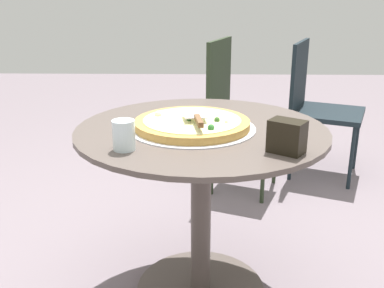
# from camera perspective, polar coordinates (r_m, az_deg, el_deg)

# --- Properties ---
(patio_table) EXTENTS (0.92, 0.92, 0.70)m
(patio_table) POSITION_cam_1_polar(r_m,az_deg,el_deg) (1.72, 1.15, -4.51)
(patio_table) COLOR #534842
(patio_table) RESTS_ON ground
(pizza_on_tray) EXTENTS (0.46, 0.46, 0.05)m
(pizza_on_tray) POSITION_cam_1_polar(r_m,az_deg,el_deg) (1.63, 0.00, 2.54)
(pizza_on_tray) COLOR silver
(pizza_on_tray) RESTS_ON patio_table
(pizza_server) EXTENTS (0.09, 0.21, 0.02)m
(pizza_server) POSITION_cam_1_polar(r_m,az_deg,el_deg) (1.56, 0.60, 3.34)
(pizza_server) COLOR silver
(pizza_server) RESTS_ON pizza_on_tray
(drinking_cup) EXTENTS (0.07, 0.07, 0.10)m
(drinking_cup) POSITION_cam_1_polar(r_m,az_deg,el_deg) (1.42, -8.63, 1.12)
(drinking_cup) COLOR silver
(drinking_cup) RESTS_ON patio_table
(napkin_dispenser) EXTENTS (0.13, 0.12, 0.10)m
(napkin_dispenser) POSITION_cam_1_polar(r_m,az_deg,el_deg) (1.41, 11.91, 0.93)
(napkin_dispenser) COLOR black
(napkin_dispenser) RESTS_ON patio_table
(patio_chair_near) EXTENTS (0.56, 0.56, 0.87)m
(patio_chair_near) POSITION_cam_1_polar(r_m,az_deg,el_deg) (3.04, 15.41, 5.33)
(patio_chair_near) COLOR black
(patio_chair_near) RESTS_ON ground
(patio_chair_far) EXTENTS (0.48, 0.48, 0.91)m
(patio_chair_far) POSITION_cam_1_polar(r_m,az_deg,el_deg) (2.71, 5.35, 4.90)
(patio_chair_far) COLOR #26321F
(patio_chair_far) RESTS_ON ground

